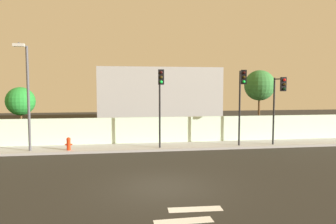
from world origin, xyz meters
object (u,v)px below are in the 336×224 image
object	(u,v)px
traffic_light_left	(160,92)
roadside_tree_midleft	(260,86)
traffic_light_center	(279,96)
street_lamp_curbside	(27,89)
traffic_light_right	(242,92)
fire_hydrant	(69,143)
roadside_tree_leftmost	(20,101)

from	to	relation	value
traffic_light_left	roadside_tree_midleft	size ratio (longest dim) A/B	0.92
traffic_light_center	street_lamp_curbside	distance (m)	15.82
traffic_light_right	roadside_tree_midleft	distance (m)	4.88
traffic_light_left	street_lamp_curbside	size ratio (longest dim) A/B	0.78
traffic_light_left	roadside_tree_midleft	bearing A→B (deg)	25.68
traffic_light_center	fire_hydrant	size ratio (longest dim) A/B	5.66
traffic_light_right	street_lamp_curbside	size ratio (longest dim) A/B	0.78
traffic_light_center	roadside_tree_midleft	bearing A→B (deg)	83.40
traffic_light_right	roadside_tree_leftmost	xyz separation A→B (m)	(-14.68, 3.84, -0.71)
street_lamp_curbside	roadside_tree_midleft	bearing A→B (deg)	11.51
street_lamp_curbside	fire_hydrant	world-z (taller)	street_lamp_curbside
fire_hydrant	roadside_tree_leftmost	xyz separation A→B (m)	(-3.72, 3.25, 2.48)
traffic_light_center	street_lamp_curbside	xyz separation A→B (m)	(-15.81, 0.60, 0.45)
traffic_light_center	roadside_tree_leftmost	world-z (taller)	traffic_light_center
street_lamp_curbside	roadside_tree_leftmost	world-z (taller)	street_lamp_curbside
street_lamp_curbside	roadside_tree_leftmost	bearing A→B (deg)	113.02
traffic_light_right	fire_hydrant	world-z (taller)	traffic_light_right
roadside_tree_midleft	roadside_tree_leftmost	bearing A→B (deg)	-180.00
traffic_light_center	fire_hydrant	bearing A→B (deg)	177.15
traffic_light_left	fire_hydrant	bearing A→B (deg)	172.56
traffic_light_center	fire_hydrant	distance (m)	13.81
roadside_tree_midleft	fire_hydrant	bearing A→B (deg)	-166.89
street_lamp_curbside	fire_hydrant	xyz separation A→B (m)	(2.32, 0.07, -3.34)
traffic_light_left	roadside_tree_midleft	distance (m)	9.21
roadside_tree_leftmost	traffic_light_left	bearing A→B (deg)	-23.02
traffic_light_left	roadside_tree_leftmost	world-z (taller)	traffic_light_left
traffic_light_center	roadside_tree_midleft	distance (m)	4.01
traffic_light_center	roadside_tree_midleft	size ratio (longest dim) A/B	0.84
traffic_light_left	roadside_tree_midleft	xyz separation A→B (m)	(8.29, 3.99, 0.43)
traffic_light_center	traffic_light_right	world-z (taller)	traffic_light_right
traffic_light_center	traffic_light_left	bearing A→B (deg)	-179.50
traffic_light_right	street_lamp_curbside	distance (m)	13.28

